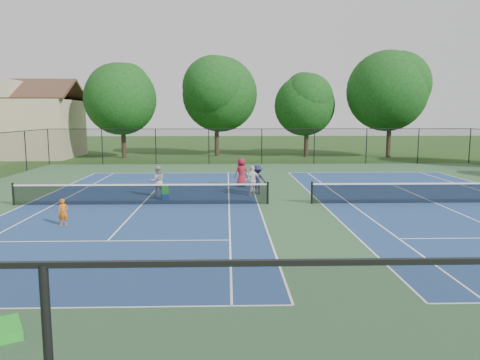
{
  "coord_description": "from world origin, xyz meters",
  "views": [
    {
      "loc": [
        -2.98,
        -21.76,
        4.23
      ],
      "look_at": [
        -2.39,
        -1.0,
        1.3
      ],
      "focal_mm": 35.0,
      "sensor_mm": 36.0,
      "label": 1
    }
  ],
  "objects_px": {
    "tree_back_d": "(391,87)",
    "bystander_a": "(252,181)",
    "tree_back_b": "(216,90)",
    "clapboard_house": "(23,126)",
    "child_player": "(63,212)",
    "bystander_c": "(241,172)",
    "ball_hopper": "(165,190)",
    "tree_back_a": "(122,95)",
    "instructor": "(158,181)",
    "ball_crate": "(165,197)",
    "tree_back_c": "(307,101)",
    "bystander_b": "(258,180)"
  },
  "relations": [
    {
      "from": "tree_back_d",
      "to": "bystander_a",
      "type": "xyz_separation_m",
      "value": [
        -14.65,
        -21.65,
        -6.03
      ]
    },
    {
      "from": "tree_back_b",
      "to": "clapboard_house",
      "type": "xyz_separation_m",
      "value": [
        -19.0,
        -1.0,
        -3.5
      ]
    },
    {
      "from": "child_player",
      "to": "bystander_a",
      "type": "distance_m",
      "value": 9.94
    },
    {
      "from": "tree_back_d",
      "to": "bystander_c",
      "type": "distance_m",
      "value": 24.65
    },
    {
      "from": "clapboard_house",
      "to": "ball_hopper",
      "type": "relative_size",
      "value": 26.64
    },
    {
      "from": "tree_back_a",
      "to": "bystander_a",
      "type": "height_order",
      "value": "tree_back_a"
    },
    {
      "from": "instructor",
      "to": "ball_crate",
      "type": "xyz_separation_m",
      "value": [
        0.5,
        -1.01,
        -0.64
      ]
    },
    {
      "from": "tree_back_c",
      "to": "bystander_c",
      "type": "height_order",
      "value": "tree_back_c"
    },
    {
      "from": "bystander_a",
      "to": "tree_back_a",
      "type": "bearing_deg",
      "value": -92.66
    },
    {
      "from": "bystander_a",
      "to": "bystander_c",
      "type": "distance_m",
      "value": 3.17
    },
    {
      "from": "bystander_c",
      "to": "ball_crate",
      "type": "relative_size",
      "value": 4.74
    },
    {
      "from": "bystander_a",
      "to": "ball_hopper",
      "type": "bearing_deg",
      "value": -15.47
    },
    {
      "from": "bystander_c",
      "to": "tree_back_c",
      "type": "bearing_deg",
      "value": -137.28
    },
    {
      "from": "tree_back_a",
      "to": "bystander_c",
      "type": "distance_m",
      "value": 22.09
    },
    {
      "from": "bystander_b",
      "to": "instructor",
      "type": "bearing_deg",
      "value": 22.72
    },
    {
      "from": "tree_back_c",
      "to": "tree_back_d",
      "type": "distance_m",
      "value": 8.17
    },
    {
      "from": "tree_back_b",
      "to": "child_player",
      "type": "xyz_separation_m",
      "value": [
        -5.26,
        -30.04,
        -6.08
      ]
    },
    {
      "from": "child_player",
      "to": "ball_hopper",
      "type": "bearing_deg",
      "value": 41.33
    },
    {
      "from": "clapboard_house",
      "to": "bystander_a",
      "type": "xyz_separation_m",
      "value": [
        21.35,
        -22.65,
        -2.29
      ]
    },
    {
      "from": "tree_back_c",
      "to": "tree_back_d",
      "type": "relative_size",
      "value": 0.81
    },
    {
      "from": "bystander_b",
      "to": "tree_back_c",
      "type": "bearing_deg",
      "value": -91.11
    },
    {
      "from": "tree_back_d",
      "to": "ball_crate",
      "type": "height_order",
      "value": "tree_back_d"
    },
    {
      "from": "tree_back_d",
      "to": "ball_crate",
      "type": "relative_size",
      "value": 29.2
    },
    {
      "from": "tree_back_a",
      "to": "bystander_a",
      "type": "distance_m",
      "value": 25.0
    },
    {
      "from": "child_player",
      "to": "instructor",
      "type": "relative_size",
      "value": 0.64
    },
    {
      "from": "ball_hopper",
      "to": "bystander_c",
      "type": "bearing_deg",
      "value": 47.59
    },
    {
      "from": "tree_back_a",
      "to": "tree_back_d",
      "type": "xyz_separation_m",
      "value": [
        26.0,
        0.0,
        0.79
      ]
    },
    {
      "from": "tree_back_c",
      "to": "ball_crate",
      "type": "bearing_deg",
      "value": -114.9
    },
    {
      "from": "tree_back_b",
      "to": "tree_back_d",
      "type": "relative_size",
      "value": 0.97
    },
    {
      "from": "child_player",
      "to": "ball_crate",
      "type": "relative_size",
      "value": 2.9
    },
    {
      "from": "instructor",
      "to": "ball_hopper",
      "type": "relative_size",
      "value": 3.93
    },
    {
      "from": "bystander_b",
      "to": "tree_back_a",
      "type": "bearing_deg",
      "value": -46.18
    },
    {
      "from": "child_player",
      "to": "tree_back_b",
      "type": "bearing_deg",
      "value": 62.89
    },
    {
      "from": "ball_hopper",
      "to": "child_player",
      "type": "bearing_deg",
      "value": -121.48
    },
    {
      "from": "ball_crate",
      "to": "bystander_c",
      "type": "bearing_deg",
      "value": 47.59
    },
    {
      "from": "tree_back_d",
      "to": "child_player",
      "type": "height_order",
      "value": "tree_back_d"
    },
    {
      "from": "child_player",
      "to": "instructor",
      "type": "xyz_separation_m",
      "value": [
        2.7,
        6.23,
        0.28
      ]
    },
    {
      "from": "tree_back_b",
      "to": "instructor",
      "type": "bearing_deg",
      "value": -96.13
    },
    {
      "from": "tree_back_a",
      "to": "bystander_b",
      "type": "xyz_separation_m",
      "value": [
        11.66,
        -21.1,
        -5.27
      ]
    },
    {
      "from": "bystander_a",
      "to": "bystander_b",
      "type": "height_order",
      "value": "bystander_a"
    },
    {
      "from": "child_player",
      "to": "ball_hopper",
      "type": "relative_size",
      "value": 2.53
    },
    {
      "from": "tree_back_b",
      "to": "bystander_b",
      "type": "xyz_separation_m",
      "value": [
        2.66,
        -23.1,
        -5.83
      ]
    },
    {
      "from": "bystander_a",
      "to": "ball_crate",
      "type": "distance_m",
      "value": 4.61
    },
    {
      "from": "tree_back_d",
      "to": "ball_hopper",
      "type": "height_order",
      "value": "tree_back_d"
    },
    {
      "from": "tree_back_c",
      "to": "bystander_a",
      "type": "bearing_deg",
      "value": -106.36
    },
    {
      "from": "bystander_b",
      "to": "bystander_a",
      "type": "bearing_deg",
      "value": 76.07
    },
    {
      "from": "tree_back_b",
      "to": "bystander_b",
      "type": "relative_size",
      "value": 6.52
    },
    {
      "from": "bystander_a",
      "to": "ball_crate",
      "type": "xyz_separation_m",
      "value": [
        -4.41,
        -1.17,
        -0.64
      ]
    },
    {
      "from": "tree_back_a",
      "to": "instructor",
      "type": "relative_size",
      "value": 5.74
    },
    {
      "from": "ball_crate",
      "to": "bystander_a",
      "type": "bearing_deg",
      "value": 14.86
    }
  ]
}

